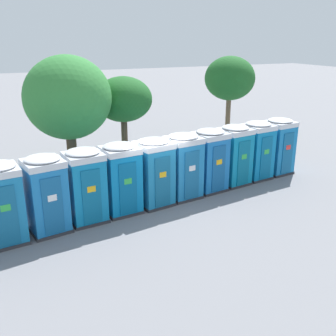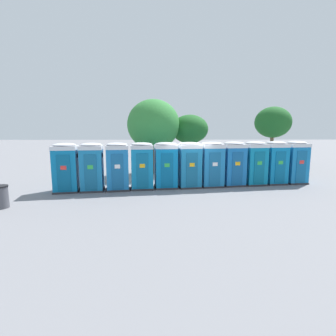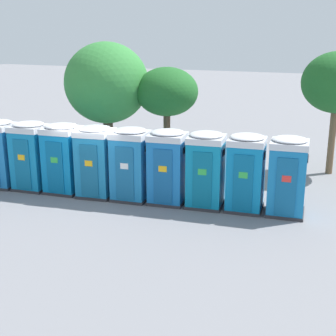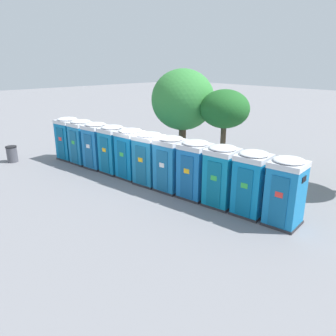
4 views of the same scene
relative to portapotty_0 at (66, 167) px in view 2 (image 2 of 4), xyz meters
name	(u,v)px [view 2 (image 2 of 4)]	position (x,y,z in m)	size (l,w,h in m)	color
ground_plane	(188,186)	(6.47, 1.18, -1.28)	(120.00, 120.00, 0.00)	slate
portapotty_0	(66,167)	(0.00, 0.00, 0.00)	(1.42, 1.38, 2.54)	#2D2D33
portapotty_1	(92,167)	(1.30, 0.18, 0.00)	(1.30, 1.33, 2.54)	#2D2D33
portapotty_2	(117,166)	(2.61, 0.36, 0.00)	(1.37, 1.38, 2.54)	#2D2D33
portapotty_3	(142,166)	(3.90, 0.59, 0.00)	(1.33, 1.32, 2.54)	#2D2D33
portapotty_4	(166,165)	(5.20, 0.77, 0.00)	(1.35, 1.32, 2.54)	#2D2D33
portapotty_5	(189,165)	(6.52, 0.89, 0.00)	(1.39, 1.38, 2.54)	#2D2D33
portapotty_6	(212,164)	(7.82, 1.09, 0.00)	(1.36, 1.34, 2.54)	#2D2D33
portapotty_7	(233,163)	(9.11, 1.31, 0.00)	(1.37, 1.36, 2.54)	#2D2D33
portapotty_8	(255,163)	(10.41, 1.50, 0.00)	(1.35, 1.36, 2.54)	#2D2D33
portapotty_9	(275,162)	(11.71, 1.70, 0.00)	(1.32, 1.33, 2.54)	#2D2D33
portapotty_10	(295,162)	(13.02, 1.86, 0.00)	(1.32, 1.33, 2.54)	#2D2D33
street_tree_0	(153,125)	(4.41, 5.21, 2.23)	(3.68, 3.68, 5.30)	#4C3826
street_tree_1	(190,130)	(7.04, 5.80, 1.91)	(2.69, 2.69, 4.27)	#4C3826
street_tree_2	(273,123)	(13.80, 7.26, 2.44)	(2.81, 2.81, 4.97)	brown
trash_can	(1,197)	(-1.72, -2.82, -0.80)	(0.63, 0.63, 0.95)	#4C4C54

